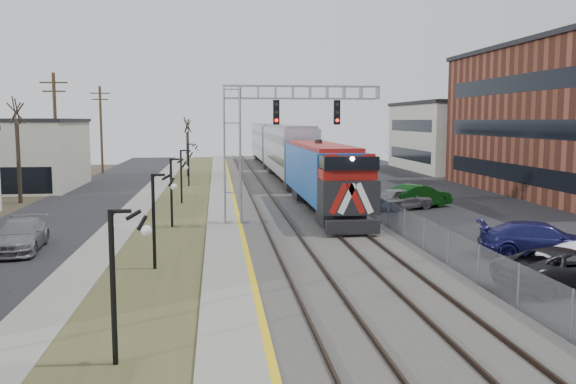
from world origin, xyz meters
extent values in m
cube|color=black|center=(-11.50, 35.00, 0.02)|extent=(7.00, 120.00, 0.04)
cube|color=gray|center=(-7.00, 35.00, 0.04)|extent=(2.00, 120.00, 0.08)
cube|color=#444725|center=(-4.00, 35.00, 0.03)|extent=(4.00, 120.00, 0.06)
cube|color=gray|center=(-1.00, 35.00, 0.12)|extent=(2.00, 120.00, 0.24)
cube|color=#595651|center=(4.00, 35.00, 0.10)|extent=(8.00, 120.00, 0.20)
cube|color=black|center=(16.00, 35.00, 0.02)|extent=(16.00, 120.00, 0.04)
cube|color=gold|center=(-0.12, 35.00, 0.24)|extent=(0.24, 120.00, 0.01)
cube|color=#2D2119|center=(1.25, 35.00, 0.28)|extent=(0.08, 120.00, 0.15)
cube|color=#2D2119|center=(2.75, 35.00, 0.28)|extent=(0.08, 120.00, 0.15)
cube|color=#2D2119|center=(4.75, 35.00, 0.28)|extent=(0.08, 120.00, 0.15)
cube|color=#2D2119|center=(6.25, 35.00, 0.28)|extent=(0.08, 120.00, 0.15)
cube|color=#1551AD|center=(5.50, 31.85, 2.47)|extent=(3.00, 17.00, 4.25)
cube|color=black|center=(5.50, 23.15, 0.70)|extent=(2.80, 0.50, 0.70)
cube|color=#ACAFB7|center=(5.50, 52.15, 3.01)|extent=(3.00, 22.00, 5.33)
cube|color=#ACAFB7|center=(5.50, 74.95, 3.01)|extent=(3.00, 22.00, 5.33)
cube|color=gray|center=(-0.50, 28.00, 4.00)|extent=(1.00, 1.00, 8.00)
cube|color=gray|center=(3.50, 28.00, 7.75)|extent=(9.00, 0.80, 0.80)
cube|color=black|center=(2.00, 27.55, 6.60)|extent=(0.35, 0.25, 1.40)
cube|color=black|center=(5.50, 27.55, 6.60)|extent=(0.35, 0.25, 1.40)
cylinder|color=black|center=(-4.00, 8.00, 2.00)|extent=(0.14, 0.14, 4.00)
cylinder|color=black|center=(-4.00, 18.00, 2.00)|extent=(0.14, 0.14, 4.00)
cylinder|color=black|center=(-4.00, 28.00, 2.00)|extent=(0.14, 0.14, 4.00)
cylinder|color=black|center=(-4.00, 38.00, 2.00)|extent=(0.14, 0.14, 4.00)
cylinder|color=black|center=(-4.00, 50.00, 2.00)|extent=(0.14, 0.14, 4.00)
cylinder|color=#4C3823|center=(-14.50, 45.00, 5.00)|extent=(0.28, 0.28, 10.00)
cylinder|color=#4C3823|center=(-14.50, 65.00, 5.00)|extent=(0.28, 0.28, 10.00)
cube|color=gray|center=(8.20, 35.00, 0.80)|extent=(0.04, 120.00, 1.60)
cube|color=beige|center=(30.00, 65.00, 4.00)|extent=(16.00, 18.00, 8.00)
cylinder|color=#382D23|center=(-16.00, 40.00, 2.97)|extent=(0.30, 0.30, 5.95)
cylinder|color=#382D23|center=(-4.50, 60.00, 2.45)|extent=(0.30, 0.30, 4.90)
imported|color=black|center=(11.29, 13.25, 0.75)|extent=(5.72, 3.34, 1.50)
imported|color=#16164D|center=(12.96, 18.10, 0.79)|extent=(5.89, 3.77, 1.59)
imported|color=slate|center=(11.22, 33.19, 0.77)|extent=(4.86, 3.31, 1.54)
imported|color=#0B3B0F|center=(12.64, 33.94, 0.82)|extent=(5.26, 3.60, 1.64)
imported|color=slate|center=(-10.65, 22.35, 0.73)|extent=(2.50, 5.21, 1.47)
camera|label=1|loc=(-1.41, -7.11, 6.17)|focal=38.00mm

